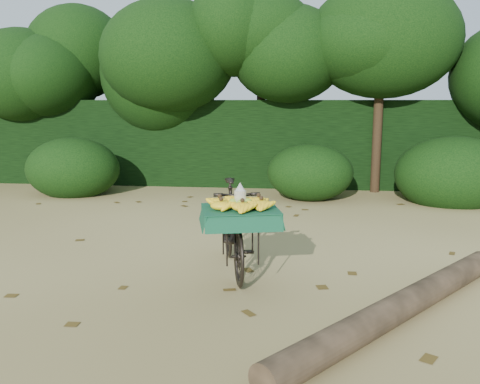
# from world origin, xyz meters

# --- Properties ---
(ground) EXTENTS (80.00, 80.00, 0.00)m
(ground) POSITION_xyz_m (0.00, 0.00, 0.00)
(ground) COLOR tan
(ground) RESTS_ON ground
(vendor_bicycle) EXTENTS (0.96, 1.77, 0.97)m
(vendor_bicycle) POSITION_xyz_m (0.64, 0.20, 0.50)
(vendor_bicycle) COLOR black
(vendor_bicycle) RESTS_ON ground
(fallen_log) EXTENTS (2.28, 2.72, 0.24)m
(fallen_log) POSITION_xyz_m (2.16, -0.84, 0.12)
(fallen_log) COLOR brown
(fallen_log) RESTS_ON ground
(hedge_backdrop) EXTENTS (26.00, 1.80, 1.80)m
(hedge_backdrop) POSITION_xyz_m (0.00, 6.30, 0.90)
(hedge_backdrop) COLOR black
(hedge_backdrop) RESTS_ON ground
(tree_row) EXTENTS (14.50, 2.00, 4.00)m
(tree_row) POSITION_xyz_m (-0.65, 5.50, 2.00)
(tree_row) COLOR black
(tree_row) RESTS_ON ground
(bush_clumps) EXTENTS (8.80, 1.70, 0.90)m
(bush_clumps) POSITION_xyz_m (0.50, 4.30, 0.45)
(bush_clumps) COLOR black
(bush_clumps) RESTS_ON ground
(leaf_litter) EXTENTS (7.00, 7.30, 0.01)m
(leaf_litter) POSITION_xyz_m (0.00, 0.65, 0.01)
(leaf_litter) COLOR #4D3A14
(leaf_litter) RESTS_ON ground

